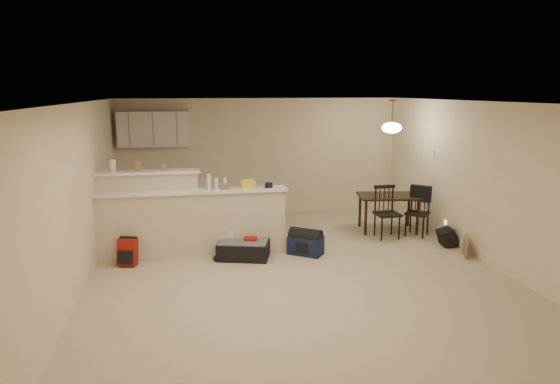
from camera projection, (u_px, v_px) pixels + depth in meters
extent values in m
plane|color=beige|center=(295.00, 268.00, 7.61)|extent=(7.00, 7.00, 0.00)
plane|color=white|center=(296.00, 102.00, 7.11)|extent=(7.00, 7.00, 0.00)
cube|color=beige|center=(261.00, 157.00, 10.73)|extent=(6.00, 0.02, 2.50)
cube|color=beige|center=(389.00, 271.00, 3.99)|extent=(6.00, 0.02, 2.50)
cube|color=beige|center=(81.00, 196.00, 6.82)|extent=(0.02, 7.00, 2.50)
cube|color=beige|center=(480.00, 181.00, 7.90)|extent=(0.02, 7.00, 2.50)
cube|color=beige|center=(193.00, 224.00, 8.10)|extent=(3.00, 0.28, 1.05)
cube|color=white|center=(192.00, 192.00, 7.99)|extent=(3.08, 0.38, 0.04)
cube|color=beige|center=(149.00, 214.00, 8.16)|extent=(1.60, 0.24, 1.35)
cube|color=white|center=(147.00, 172.00, 8.02)|extent=(1.68, 0.34, 0.04)
cube|color=white|center=(154.00, 129.00, 10.03)|extent=(1.40, 0.34, 0.70)
cube|color=white|center=(167.00, 200.00, 10.23)|extent=(1.80, 0.60, 0.90)
cube|color=beige|center=(433.00, 153.00, 9.34)|extent=(0.02, 0.12, 0.12)
cylinder|color=silver|center=(113.00, 166.00, 7.90)|extent=(0.10, 0.10, 0.20)
cube|color=#8F674A|center=(138.00, 166.00, 7.97)|extent=(0.10, 0.07, 0.16)
cube|color=#8F674A|center=(164.00, 167.00, 8.05)|extent=(0.08, 0.06, 0.12)
cylinder|color=silver|center=(209.00, 182.00, 8.01)|extent=(0.07, 0.07, 0.26)
cylinder|color=silver|center=(225.00, 184.00, 8.07)|extent=(0.06, 0.06, 0.18)
cube|color=#8F674A|center=(248.00, 184.00, 8.14)|extent=(0.22, 0.18, 0.14)
cube|color=#8F674A|center=(269.00, 185.00, 8.21)|extent=(0.12, 0.10, 0.08)
cylinder|color=silver|center=(217.00, 184.00, 8.04)|extent=(0.06, 0.06, 0.18)
cube|color=#8F674A|center=(225.00, 186.00, 8.07)|extent=(0.14, 0.10, 0.10)
cube|color=black|center=(389.00, 196.00, 9.51)|extent=(1.22, 0.92, 0.04)
cylinder|color=black|center=(366.00, 218.00, 9.28)|extent=(0.05, 0.05, 0.66)
cylinder|color=black|center=(417.00, 218.00, 9.30)|extent=(0.05, 0.05, 0.66)
cylinder|color=black|center=(360.00, 210.00, 9.86)|extent=(0.05, 0.05, 0.66)
cylinder|color=black|center=(409.00, 210.00, 9.89)|extent=(0.05, 0.05, 0.66)
cylinder|color=brown|center=(392.00, 113.00, 9.20)|extent=(0.02, 0.02, 0.50)
cylinder|color=brown|center=(393.00, 100.00, 9.15)|extent=(0.12, 0.12, 0.03)
ellipsoid|color=white|center=(392.00, 128.00, 9.25)|extent=(0.36, 0.36, 0.20)
cube|color=black|center=(244.00, 250.00, 8.04)|extent=(0.91, 0.72, 0.27)
cube|color=#9E1A11|center=(128.00, 252.00, 7.70)|extent=(0.31, 0.24, 0.42)
cube|color=#131E3C|center=(306.00, 245.00, 8.22)|extent=(0.62, 0.57, 0.30)
cube|color=black|center=(447.00, 237.00, 8.68)|extent=(0.28, 0.36, 0.29)
cube|color=#8F674A|center=(465.00, 247.00, 8.12)|extent=(0.16, 0.38, 0.30)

